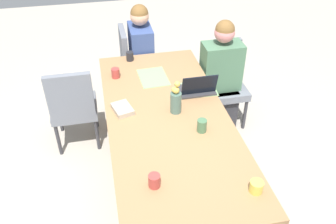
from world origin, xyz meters
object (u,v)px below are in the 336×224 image
at_px(chair_near_left_far, 73,105).
at_px(dining_table, 168,124).
at_px(coffee_mug_near_right, 130,56).
at_px(coffee_mug_centre_left, 154,181).
at_px(coffee_mug_near_left, 202,126).
at_px(chair_far_left_near, 223,79).
at_px(coffee_mug_centre_right, 116,73).
at_px(flower_vase, 176,100).
at_px(chair_head_left_left_mid, 135,62).
at_px(book_red_cover, 122,109).
at_px(person_far_left_near, 220,81).
at_px(laptop_far_left_near, 197,88).
at_px(coffee_mug_far_left, 256,187).
at_px(person_head_left_left_mid, 142,62).

bearing_deg(chair_near_left_far, dining_table, 49.15).
bearing_deg(coffee_mug_near_right, coffee_mug_centre_left, -1.86).
bearing_deg(coffee_mug_near_left, coffee_mug_near_right, -162.36).
distance_m(chair_far_left_near, coffee_mug_centre_right, 1.18).
bearing_deg(flower_vase, chair_far_left_near, 138.17).
bearing_deg(chair_head_left_left_mid, book_red_cover, -11.55).
bearing_deg(chair_far_left_near, book_red_cover, -58.78).
distance_m(person_far_left_near, chair_head_left_left_mid, 1.04).
bearing_deg(person_far_left_near, chair_head_left_left_mid, -128.45).
distance_m(chair_near_left_far, coffee_mug_near_left, 1.40).
relative_size(person_far_left_near, chair_head_left_left_mid, 1.33).
height_order(chair_near_left_far, laptop_far_left_near, laptop_far_left_near).
distance_m(person_far_left_near, coffee_mug_centre_left, 1.78).
bearing_deg(laptop_far_left_near, dining_table, -47.80).
bearing_deg(coffee_mug_centre_left, chair_far_left_near, 146.63).
bearing_deg(coffee_mug_centre_right, book_red_cover, 0.45).
distance_m(chair_far_left_near, coffee_mug_near_right, 1.02).
distance_m(person_far_left_near, coffee_mug_far_left, 1.71).
bearing_deg(coffee_mug_near_right, flower_vase, 15.06).
bearing_deg(coffee_mug_centre_right, coffee_mug_near_right, 150.76).
xyz_separation_m(coffee_mug_near_left, coffee_mug_near_right, (-1.26, -0.40, -0.00)).
xyz_separation_m(person_head_left_left_mid, book_red_cover, (1.20, -0.33, 0.23)).
bearing_deg(chair_head_left_left_mid, laptop_far_left_near, 20.65).
xyz_separation_m(person_head_left_left_mid, flower_vase, (1.30, 0.10, 0.33)).
height_order(coffee_mug_near_left, book_red_cover, coffee_mug_near_left).
height_order(person_head_left_left_mid, book_red_cover, person_head_left_left_mid).
bearing_deg(chair_head_left_left_mid, chair_far_left_near, 56.79).
relative_size(flower_vase, laptop_far_left_near, 0.90).
distance_m(laptop_far_left_near, coffee_mug_centre_left, 1.15).
distance_m(coffee_mug_far_left, book_red_cover, 1.28).
bearing_deg(coffee_mug_centre_right, chair_near_left_far, -86.13).
relative_size(chair_near_left_far, flower_vase, 3.13).
bearing_deg(coffee_mug_near_right, coffee_mug_far_left, 16.53).
relative_size(coffee_mug_centre_left, coffee_mug_far_left, 1.06).
xyz_separation_m(dining_table, coffee_mug_centre_right, (-0.72, -0.36, 0.12)).
bearing_deg(flower_vase, person_head_left_left_mid, -175.70).
bearing_deg(chair_head_left_left_mid, coffee_mug_far_left, 11.74).
xyz_separation_m(coffee_mug_centre_right, book_red_cover, (0.56, 0.00, -0.03)).
bearing_deg(chair_head_left_left_mid, flower_vase, 7.22).
distance_m(dining_table, coffee_mug_far_left, 0.97).
bearing_deg(book_red_cover, coffee_mug_centre_right, 165.06).
relative_size(chair_head_left_left_mid, person_head_left_left_mid, 0.75).
bearing_deg(chair_head_left_left_mid, coffee_mug_near_left, 10.70).
distance_m(person_far_left_near, laptop_far_left_near, 0.67).
height_order(dining_table, flower_vase, flower_vase).
relative_size(chair_near_left_far, coffee_mug_near_right, 9.57).
relative_size(flower_vase, coffee_mug_near_right, 3.06).
height_order(laptop_far_left_near, coffee_mug_near_right, laptop_far_left_near).
xyz_separation_m(coffee_mug_near_right, book_red_cover, (0.87, -0.17, -0.03)).
height_order(chair_far_left_near, coffee_mug_far_left, chair_far_left_near).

